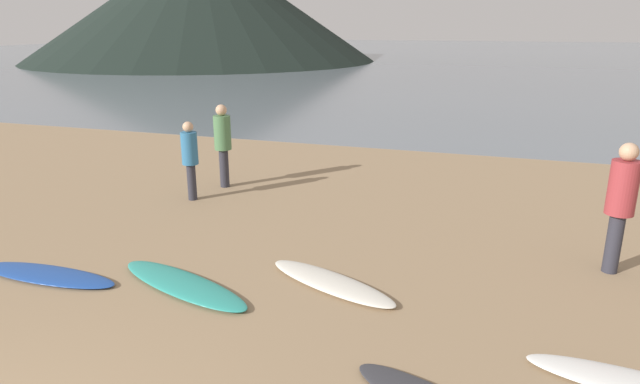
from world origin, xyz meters
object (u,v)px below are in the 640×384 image
(surfboard_2, at_px, (48,275))
(surfboard_3, at_px, (183,284))
(person_0, at_px, (190,154))
(person_1, at_px, (621,198))
(surfboard_4, at_px, (331,282))
(person_2, at_px, (223,139))

(surfboard_2, height_order, surfboard_3, surfboard_3)
(surfboard_3, relative_size, person_0, 1.49)
(person_1, bearing_deg, surfboard_3, 159.84)
(surfboard_4, bearing_deg, surfboard_2, -142.18)
(person_0, distance_m, person_2, 1.02)
(person_0, xyz_separation_m, person_2, (0.18, 1.00, 0.12))
(person_0, height_order, person_1, person_1)
(surfboard_4, xyz_separation_m, person_1, (3.55, 1.62, 1.02))
(surfboard_2, distance_m, person_1, 7.79)
(surfboard_2, bearing_deg, surfboard_4, 14.37)
(person_0, bearing_deg, person_1, 128.05)
(surfboard_2, distance_m, surfboard_3, 1.93)
(surfboard_4, relative_size, person_1, 1.11)
(surfboard_4, relative_size, person_2, 1.17)
(surfboard_3, height_order, person_2, person_2)
(surfboard_4, distance_m, person_1, 4.03)
(person_0, distance_m, person_1, 7.29)
(surfboard_4, bearing_deg, person_2, 156.59)
(surfboard_2, height_order, surfboard_4, surfboard_4)
(surfboard_2, xyz_separation_m, person_0, (0.07, 3.67, 0.87))
(surfboard_4, distance_m, person_0, 4.63)
(person_1, bearing_deg, surfboard_4, 161.52)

